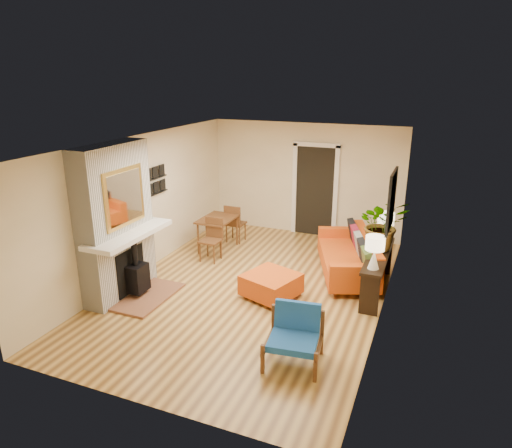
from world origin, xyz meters
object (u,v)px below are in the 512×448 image
(blue_chair, at_px, (295,332))
(lamp_far, at_px, (386,223))
(ottoman, at_px, (271,284))
(lamp_near, at_px, (375,249))
(sofa, at_px, (351,256))
(dining_table, at_px, (221,225))
(console_table, at_px, (378,262))
(houseplant, at_px, (382,224))

(blue_chair, xyz_separation_m, lamp_far, (0.73, 3.10, 0.66))
(ottoman, relative_size, lamp_near, 1.91)
(sofa, bearing_deg, blue_chair, -93.37)
(blue_chair, relative_size, dining_table, 0.50)
(console_table, xyz_separation_m, houseplant, (-0.01, 0.24, 0.61))
(blue_chair, distance_m, lamp_far, 3.25)
(dining_table, xyz_separation_m, lamp_near, (3.41, -1.46, 0.49))
(blue_chair, xyz_separation_m, lamp_near, (0.73, 1.75, 0.66))
(sofa, height_order, blue_chair, sofa)
(console_table, distance_m, lamp_far, 0.84)
(lamp_near, xyz_separation_m, lamp_far, (0.00, 1.35, 0.00))
(console_table, bearing_deg, lamp_near, -90.00)
(ottoman, bearing_deg, lamp_near, 6.61)
(lamp_near, bearing_deg, ottoman, -173.39)
(houseplant, bearing_deg, blue_chair, -105.21)
(lamp_near, bearing_deg, houseplant, 90.63)
(dining_table, bearing_deg, lamp_far, -1.91)
(sofa, relative_size, lamp_near, 4.25)
(lamp_far, distance_m, houseplant, 0.46)
(blue_chair, distance_m, console_table, 2.53)
(ottoman, relative_size, lamp_far, 1.91)
(sofa, height_order, console_table, sofa)
(sofa, xyz_separation_m, console_table, (0.56, -0.58, 0.21))
(blue_chair, bearing_deg, console_table, 73.14)
(sofa, xyz_separation_m, lamp_near, (0.56, -1.25, 0.70))
(dining_table, xyz_separation_m, houseplant, (3.40, -0.55, 0.61))
(dining_table, distance_m, lamp_far, 3.44)
(sofa, relative_size, console_table, 1.24)
(sofa, bearing_deg, houseplant, -32.25)
(ottoman, xyz_separation_m, dining_table, (-1.76, 1.65, 0.33))
(ottoman, bearing_deg, sofa, 53.04)
(ottoman, xyz_separation_m, lamp_near, (1.64, 0.19, 0.83))
(blue_chair, height_order, lamp_far, lamp_far)
(ottoman, distance_m, blue_chair, 1.81)
(houseplant, bearing_deg, lamp_near, -89.37)
(sofa, xyz_separation_m, dining_table, (-2.85, 0.21, 0.21))
(sofa, bearing_deg, console_table, -46.49)
(blue_chair, bearing_deg, sofa, 86.63)
(console_table, relative_size, lamp_near, 3.43)
(console_table, bearing_deg, sofa, 133.51)
(dining_table, relative_size, lamp_near, 2.99)
(lamp_near, bearing_deg, sofa, 113.89)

